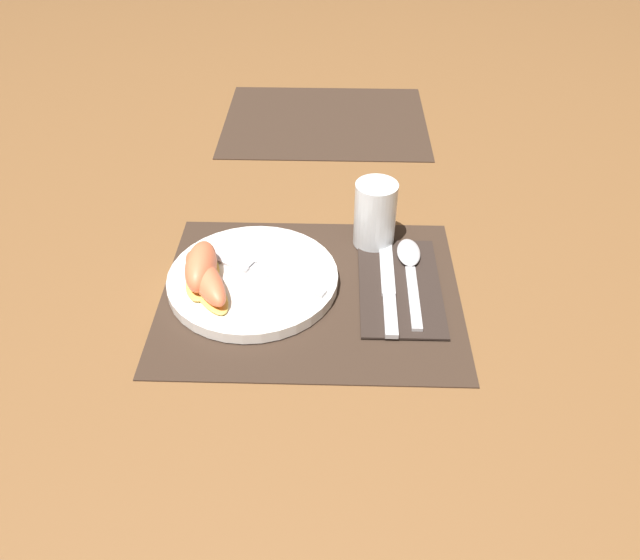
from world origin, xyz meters
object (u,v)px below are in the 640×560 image
plate (253,279)px  juice_glass (375,218)px  citrus_wedge_0 (202,268)px  fork (256,269)px  citrus_wedge_1 (205,279)px  knife (388,287)px  spoon (410,264)px

plate → juice_glass: (0.17, 0.10, 0.04)m
plate → citrus_wedge_0: citrus_wedge_0 is taller
fork → citrus_wedge_1: citrus_wedge_1 is taller
juice_glass → citrus_wedge_0: size_ratio=1.00×
citrus_wedge_0 → citrus_wedge_1: bearing=-67.2°
citrus_wedge_1 → knife: bearing=4.8°
juice_glass → spoon: (0.05, -0.06, -0.04)m
plate → spoon: bearing=10.7°
juice_glass → spoon: bearing=-51.1°
spoon → knife: bearing=-123.2°
citrus_wedge_0 → spoon: bearing=10.5°
juice_glass → citrus_wedge_1: size_ratio=0.78×
spoon → fork: size_ratio=1.09×
knife → citrus_wedge_1: 0.25m
juice_glass → citrus_wedge_0: 0.26m
knife → citrus_wedge_0: 0.25m
plate → citrus_wedge_1: citrus_wedge_1 is taller
plate → spoon: 0.22m
fork → citrus_wedge_1: 0.07m
plate → juice_glass: bearing=31.2°
fork → citrus_wedge_1: bearing=-147.6°
juice_glass → knife: size_ratio=0.49×
knife → spoon: size_ratio=1.06×
spoon → fork: 0.22m
juice_glass → knife: juice_glass is taller
citrus_wedge_0 → plate: bearing=9.6°
plate → knife: size_ratio=1.15×
juice_glass → knife: 0.12m
knife → juice_glass: bearing=98.1°
citrus_wedge_1 → juice_glass: bearing=30.2°
knife → citrus_wedge_1: citrus_wedge_1 is taller
spoon → citrus_wedge_0: citrus_wedge_0 is taller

